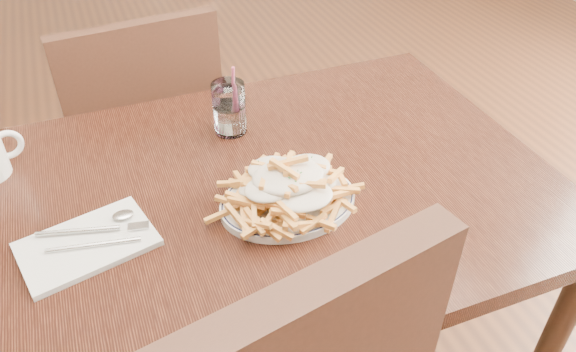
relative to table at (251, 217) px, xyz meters
name	(u,v)px	position (x,y,z in m)	size (l,w,h in m)	color
table	(251,217)	(0.00, 0.00, 0.00)	(1.20, 0.80, 0.75)	black
chair_far	(146,137)	(-0.13, 0.62, -0.16)	(0.46, 0.46, 0.90)	#311910
fries_plate	(288,202)	(0.05, -0.08, 0.09)	(0.30, 0.27, 0.02)	white
loaded_fries	(288,182)	(0.05, -0.08, 0.14)	(0.30, 0.27, 0.07)	gold
napkin	(87,244)	(-0.31, -0.05, 0.08)	(0.22, 0.14, 0.01)	silver
cutlery	(86,238)	(-0.31, -0.05, 0.09)	(0.20, 0.10, 0.01)	silver
water_glass	(230,111)	(0.02, 0.21, 0.13)	(0.07, 0.07, 0.16)	white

